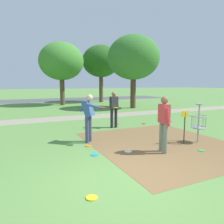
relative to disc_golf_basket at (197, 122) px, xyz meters
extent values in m
plane|color=#5B8942|center=(-3.62, -1.55, -0.75)|extent=(160.00, 160.00, 0.00)
cube|color=brown|center=(-1.21, 0.41, -0.75)|extent=(4.63, 5.40, 0.01)
cylinder|color=#9E9EA3|center=(0.06, -0.01, -0.08)|extent=(0.05, 0.05, 1.35)
cylinder|color=#9E9EA3|center=(0.06, -0.01, 0.62)|extent=(0.24, 0.24, 0.04)
torus|color=#9E9EA3|center=(0.06, -0.01, 0.20)|extent=(0.58, 0.58, 0.02)
torus|color=#9E9EA3|center=(0.06, -0.01, -0.20)|extent=(0.55, 0.55, 0.03)
cylinder|color=#9E9EA3|center=(0.06, -0.01, -0.22)|extent=(0.48, 0.48, 0.02)
cylinder|color=gray|center=(0.30, -0.01, 0.00)|extent=(0.01, 0.01, 0.40)
cylinder|color=gray|center=(0.25, 0.13, 0.00)|extent=(0.01, 0.01, 0.40)
cylinder|color=gray|center=(0.13, 0.22, 0.00)|extent=(0.01, 0.01, 0.40)
cylinder|color=gray|center=(-0.01, 0.22, 0.00)|extent=(0.01, 0.01, 0.40)
cylinder|color=gray|center=(-0.13, 0.13, 0.00)|extent=(0.01, 0.01, 0.40)
cylinder|color=gray|center=(-0.18, -0.01, 0.00)|extent=(0.01, 0.01, 0.40)
cylinder|color=gray|center=(-0.13, -0.15, 0.00)|extent=(0.01, 0.01, 0.40)
cylinder|color=gray|center=(-0.01, -0.24, 0.00)|extent=(0.01, 0.01, 0.40)
cylinder|color=gray|center=(0.13, -0.24, 0.00)|extent=(0.01, 0.01, 0.40)
cylinder|color=gray|center=(0.25, -0.15, 0.00)|extent=(0.01, 0.01, 0.40)
cylinder|color=#4C3823|center=(-0.49, 0.09, -0.20)|extent=(0.04, 0.04, 1.10)
cube|color=gold|center=(-0.49, 0.09, 0.30)|extent=(0.28, 0.03, 0.20)
cylinder|color=#384260|center=(-3.38, 1.75, -0.29)|extent=(0.14, 0.14, 0.92)
cylinder|color=#384260|center=(-3.53, 1.59, -0.29)|extent=(0.14, 0.14, 0.92)
cube|color=#385693|center=(-3.45, 1.67, 0.45)|extent=(0.53, 0.52, 0.60)
sphere|color=beige|center=(-3.41, 1.63, 0.85)|extent=(0.22, 0.22, 0.22)
cylinder|color=#385693|center=(-3.35, 1.35, 0.56)|extent=(0.49, 0.47, 0.21)
cylinder|color=red|center=(-3.14, 1.15, 0.53)|extent=(0.22, 0.22, 0.02)
cylinder|color=#385693|center=(-3.47, 1.91, 0.49)|extent=(0.41, 0.39, 0.37)
cylinder|color=#232328|center=(-1.44, 3.55, -0.29)|extent=(0.14, 0.14, 0.92)
cylinder|color=#232328|center=(-1.66, 3.54, -0.29)|extent=(0.14, 0.14, 0.92)
cube|color=#2D2D33|center=(-1.55, 3.55, 0.45)|extent=(0.37, 0.24, 0.56)
sphere|color=#9E7051|center=(-1.55, 3.55, 0.85)|extent=(0.22, 0.22, 0.22)
cylinder|color=#2D2D33|center=(-1.36, 3.54, 0.36)|extent=(0.10, 0.17, 0.55)
cylinder|color=#2D2D33|center=(-1.74, 3.52, 0.36)|extent=(0.10, 0.17, 0.55)
cylinder|color=gold|center=(-1.54, 3.37, 0.22)|extent=(0.22, 0.22, 0.02)
cylinder|color=slate|center=(-1.76, -0.27, -0.29)|extent=(0.14, 0.14, 0.92)
cylinder|color=slate|center=(-1.79, -0.48, -0.29)|extent=(0.14, 0.14, 0.92)
cube|color=#D1383D|center=(-1.77, -0.38, 0.45)|extent=(0.27, 0.39, 0.56)
sphere|color=brown|center=(-1.77, -0.38, 0.85)|extent=(0.22, 0.22, 0.22)
cylinder|color=#D1383D|center=(-1.72, -0.19, 0.36)|extent=(0.18, 0.11, 0.55)
cylinder|color=#D1383D|center=(-1.78, -0.57, 0.36)|extent=(0.18, 0.11, 0.55)
cylinder|color=#E53D99|center=(-1.60, -0.40, 0.22)|extent=(0.22, 0.22, 0.02)
cylinder|color=green|center=(-0.58, -0.78, -0.74)|extent=(0.21, 0.21, 0.02)
cylinder|color=gold|center=(-4.62, -1.92, -0.74)|extent=(0.22, 0.22, 0.02)
cylinder|color=white|center=(-2.70, 0.12, -0.74)|extent=(0.23, 0.23, 0.02)
cylinder|color=#1E93DB|center=(-3.75, 0.27, -0.74)|extent=(0.23, 0.23, 0.02)
cylinder|color=red|center=(0.25, 3.71, -0.74)|extent=(0.21, 0.21, 0.02)
cylinder|color=#E53D99|center=(-0.95, 4.25, -0.74)|extent=(0.26, 0.26, 0.02)
cylinder|color=orange|center=(-3.62, 1.20, -0.74)|extent=(0.21, 0.21, 0.02)
cylinder|color=#4C3823|center=(3.38, 10.09, 0.54)|extent=(0.45, 0.45, 2.59)
ellipsoid|color=#38752D|center=(3.38, 10.09, 3.45)|extent=(4.30, 4.30, 3.66)
cylinder|color=brown|center=(3.18, 16.71, 0.73)|extent=(0.44, 0.44, 2.97)
ellipsoid|color=#285B1E|center=(3.18, 16.71, 3.75)|extent=(4.09, 4.09, 3.48)
cylinder|color=brown|center=(-1.48, 15.18, 0.54)|extent=(0.45, 0.45, 2.59)
ellipsoid|color=#428433|center=(-1.48, 15.18, 3.40)|extent=(4.19, 4.19, 3.56)
cube|color=#4C4C51|center=(-3.62, 21.90, -0.75)|extent=(36.00, 6.00, 0.01)
cube|color=gray|center=(-3.62, 7.18, -0.75)|extent=(40.00, 1.72, 0.00)
camera|label=1|loc=(-5.83, -5.36, 1.34)|focal=33.95mm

